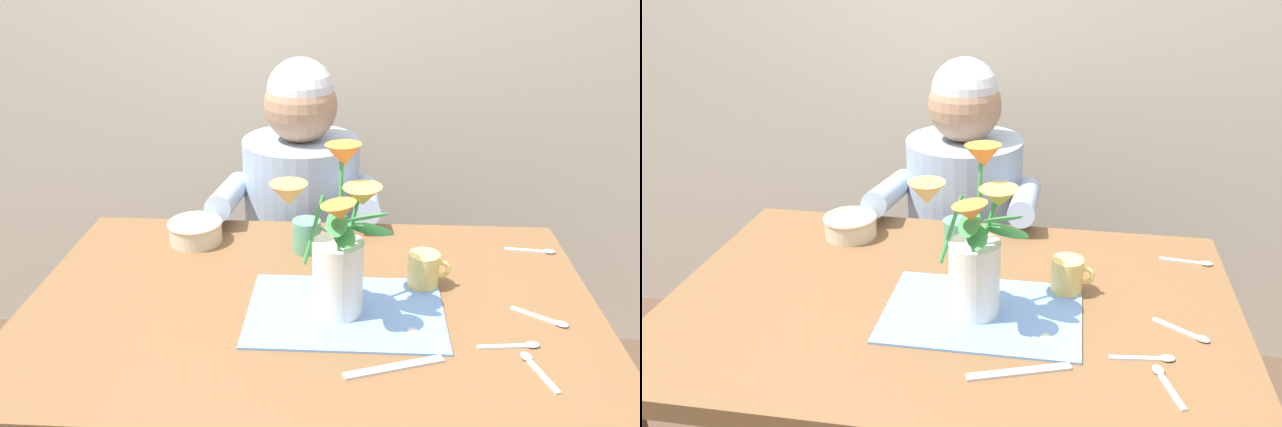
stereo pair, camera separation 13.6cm
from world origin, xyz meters
The scene contains 13 objects.
dining_table centered at (0.00, 0.00, 0.64)m, with size 1.20×0.80×0.74m.
seated_person centered at (-0.07, 0.62, 0.56)m, with size 0.45×0.47×1.14m.
striped_placemat centered at (0.07, -0.04, 0.74)m, with size 0.40×0.28×0.01m, color #6B93D1.
flower_vase centered at (0.05, -0.04, 0.89)m, with size 0.24×0.22×0.34m.
ceramic_bowl centered at (-0.31, 0.27, 0.77)m, with size 0.14×0.14×0.06m.
dinner_knife centered at (0.17, -0.22, 0.74)m, with size 0.19×0.02×0.01m, color silver.
coffee_cup centered at (0.24, 0.07, 0.78)m, with size 0.09×0.07×0.08m.
ceramic_mug centered at (-0.02, 0.23, 0.78)m, with size 0.09×0.07×0.08m.
spoon_0 centered at (0.48, -0.05, 0.74)m, with size 0.11×0.08×0.01m.
spoon_1 centered at (0.54, 0.26, 0.74)m, with size 0.12×0.03×0.01m.
spoon_2 centered at (0.40, -0.14, 0.74)m, with size 0.12×0.03×0.01m.
spoon_3 centered at (0.42, -0.20, 0.74)m, with size 0.05×0.12×0.01m.
spoon_4 centered at (0.21, -0.09, 0.74)m, with size 0.06×0.12×0.01m.
Camera 1 is at (0.09, -1.19, 1.47)m, focal length 36.96 mm.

